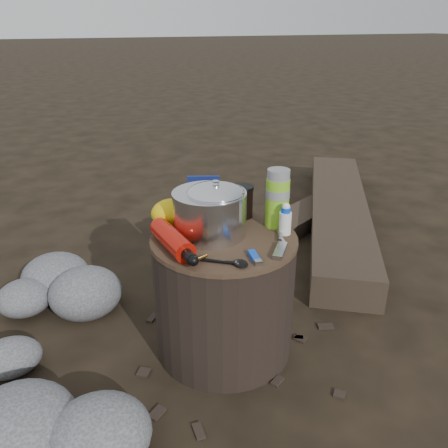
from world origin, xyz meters
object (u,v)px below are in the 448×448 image
object	(u,v)px
stump	(224,294)
thermos	(277,199)
travel_mug	(242,202)
fuel_bottle	(172,240)
camping_pot	(216,210)
log_main	(338,212)

from	to	relation	value
stump	thermos	xyz separation A→B (m)	(0.20, 0.02, 0.31)
travel_mug	stump	bearing A→B (deg)	-132.01
fuel_bottle	travel_mug	world-z (taller)	travel_mug
camping_pot	fuel_bottle	size ratio (longest dim) A/B	0.66
camping_pot	thermos	xyz separation A→B (m)	(0.22, 0.00, 0.01)
camping_pot	thermos	size ratio (longest dim) A/B	0.90
thermos	fuel_bottle	bearing A→B (deg)	-173.14
stump	camping_pot	distance (m)	0.31
fuel_bottle	stump	bearing A→B (deg)	0.54
log_main	fuel_bottle	world-z (taller)	fuel_bottle
log_main	camping_pot	distance (m)	1.33
fuel_bottle	travel_mug	xyz separation A→B (m)	(0.30, 0.16, 0.02)
log_main	thermos	bearing A→B (deg)	-105.32
thermos	travel_mug	xyz separation A→B (m)	(-0.08, 0.11, -0.04)
log_main	camping_pot	bearing A→B (deg)	-112.08
stump	camping_pot	bearing A→B (deg)	134.17
camping_pot	travel_mug	bearing A→B (deg)	39.08
stump	travel_mug	size ratio (longest dim) A/B	4.19
stump	thermos	distance (m)	0.37
stump	travel_mug	world-z (taller)	travel_mug
camping_pot	thermos	distance (m)	0.22
travel_mug	fuel_bottle	bearing A→B (deg)	-151.95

